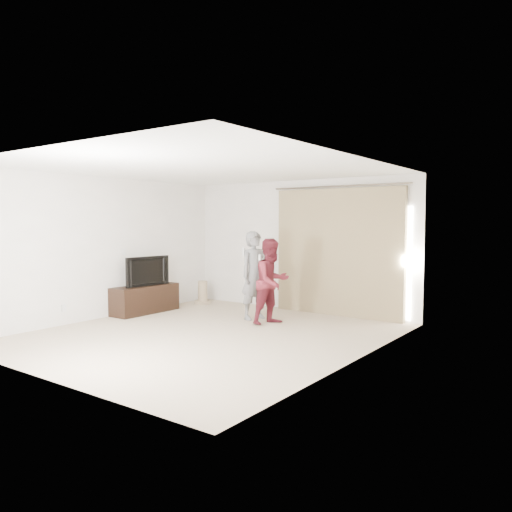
{
  "coord_description": "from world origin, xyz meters",
  "views": [
    {
      "loc": [
        5.15,
        -5.83,
        1.79
      ],
      "look_at": [
        0.07,
        1.2,
        1.18
      ],
      "focal_mm": 35.0,
      "sensor_mm": 36.0,
      "label": 1
    }
  ],
  "objects_px": {
    "tv": "(145,271)",
    "person_woman": "(272,281)",
    "tv_console": "(145,299)",
    "person_man": "(255,275)"
  },
  "relations": [
    {
      "from": "tv_console",
      "to": "person_woman",
      "type": "height_order",
      "value": "person_woman"
    },
    {
      "from": "tv",
      "to": "person_woman",
      "type": "relative_size",
      "value": 0.67
    },
    {
      "from": "tv_console",
      "to": "person_man",
      "type": "xyz_separation_m",
      "value": [
        2.11,
        0.76,
        0.53
      ]
    },
    {
      "from": "tv_console",
      "to": "person_man",
      "type": "bearing_deg",
      "value": 19.85
    },
    {
      "from": "person_man",
      "to": "person_woman",
      "type": "xyz_separation_m",
      "value": [
        0.51,
        -0.2,
        -0.06
      ]
    },
    {
      "from": "tv",
      "to": "person_woman",
      "type": "height_order",
      "value": "person_woman"
    },
    {
      "from": "tv",
      "to": "person_man",
      "type": "height_order",
      "value": "person_man"
    },
    {
      "from": "person_woman",
      "to": "tv_console",
      "type": "bearing_deg",
      "value": -167.85
    },
    {
      "from": "person_man",
      "to": "person_woman",
      "type": "bearing_deg",
      "value": -21.18
    },
    {
      "from": "tv",
      "to": "person_woman",
      "type": "distance_m",
      "value": 2.67
    }
  ]
}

